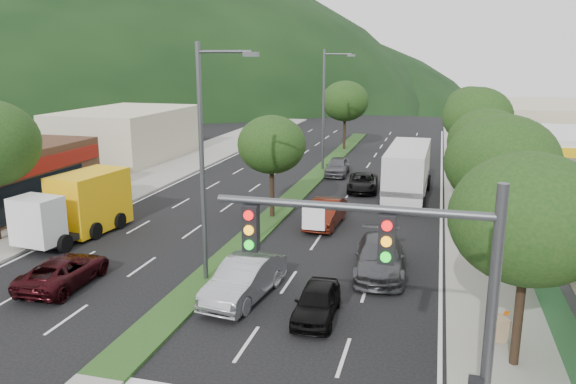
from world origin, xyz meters
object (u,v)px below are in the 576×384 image
(tree_r_d, at_px, (478,116))
(tree_med_far, at_px, (345,101))
(tree_r_e, at_px, (471,108))
(tree_r_a, at_px, (529,219))
(traffic_signal, at_px, (415,288))
(car_queue_a, at_px, (317,302))
(car_queue_c, at_px, (325,213))
(streetlight_near, at_px, (206,153))
(streetlight_mid, at_px, (326,104))
(car_queue_e, at_px, (337,166))
(car_queue_d, at_px, (363,183))
(tree_r_c, at_px, (487,142))
(box_truck, at_px, (80,207))
(suv_maroon, at_px, (64,271))
(tree_med_near, at_px, (272,145))
(a_frame_sign, at_px, (499,327))
(motorhome, at_px, (408,170))
(sedan_silver, at_px, (244,279))
(tree_r_b, at_px, (502,163))
(car_queue_b, at_px, (379,257))

(tree_r_d, height_order, tree_med_far, tree_r_d)
(tree_r_e, bearing_deg, tree_r_a, -90.00)
(traffic_signal, bearing_deg, car_queue_a, 116.66)
(car_queue_a, xyz_separation_m, car_queue_c, (-1.97, 11.45, 0.12))
(streetlight_near, bearing_deg, car_queue_a, -23.32)
(streetlight_mid, height_order, car_queue_a, streetlight_mid)
(car_queue_a, bearing_deg, car_queue_e, 96.39)
(car_queue_d, bearing_deg, streetlight_mid, 116.64)
(tree_r_c, bearing_deg, tree_med_far, 116.57)
(tree_r_e, distance_m, box_truck, 35.03)
(tree_r_a, relative_size, box_truck, 0.96)
(traffic_signal, relative_size, tree_r_a, 1.06)
(tree_med_far, height_order, suv_maroon, tree_med_far)
(car_queue_d, relative_size, box_truck, 0.64)
(tree_r_d, relative_size, tree_r_e, 1.07)
(tree_med_near, distance_m, streetlight_mid, 15.05)
(car_queue_a, xyz_separation_m, a_frame_sign, (6.30, -0.47, 0.05))
(car_queue_a, distance_m, motorhome, 19.67)
(tree_r_d, relative_size, car_queue_d, 1.61)
(tree_med_far, relative_size, car_queue_c, 1.53)
(tree_r_c, xyz_separation_m, motorhome, (-4.53, 5.30, -2.88))
(tree_r_d, distance_m, sedan_silver, 25.65)
(tree_r_d, distance_m, a_frame_sign, 25.10)
(tree_r_c, relative_size, tree_med_near, 1.08)
(motorhome, bearing_deg, streetlight_near, -111.59)
(tree_r_e, bearing_deg, car_queue_e, -140.19)
(tree_med_far, xyz_separation_m, streetlight_mid, (0.21, -11.00, 0.58))
(car_queue_a, height_order, car_queue_e, car_queue_e)
(car_queue_a, relative_size, a_frame_sign, 3.08)
(suv_maroon, bearing_deg, motorhome, -125.82)
(tree_r_b, relative_size, tree_r_c, 1.07)
(box_truck, distance_m, motorhome, 21.07)
(car_queue_c, relative_size, car_queue_d, 1.01)
(tree_med_near, xyz_separation_m, streetlight_mid, (0.21, 15.00, 1.16))
(car_queue_a, distance_m, car_queue_d, 20.55)
(traffic_signal, distance_m, tree_r_b, 13.87)
(tree_r_b, bearing_deg, suv_maroon, -161.01)
(tree_r_d, height_order, a_frame_sign, tree_r_d)
(streetlight_near, distance_m, car_queue_c, 10.90)
(traffic_signal, distance_m, box_truck, 22.85)
(tree_r_d, height_order, car_queue_e, tree_r_d)
(tree_r_c, distance_m, streetlight_near, 16.85)
(tree_r_e, xyz_separation_m, suv_maroon, (-17.54, -34.04, -4.25))
(tree_r_d, relative_size, sedan_silver, 1.47)
(tree_r_e, xyz_separation_m, car_queue_a, (-6.64, -34.22, -4.27))
(car_queue_b, bearing_deg, a_frame_sign, -55.52)
(streetlight_mid, relative_size, car_queue_b, 1.90)
(tree_r_c, distance_m, car_queue_d, 10.77)
(tree_r_a, distance_m, car_queue_e, 29.51)
(tree_r_e, relative_size, a_frame_sign, 5.62)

